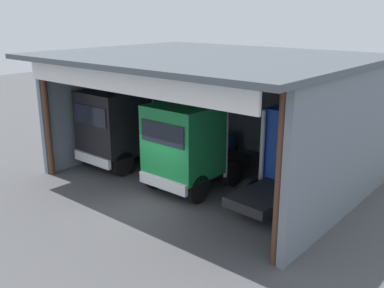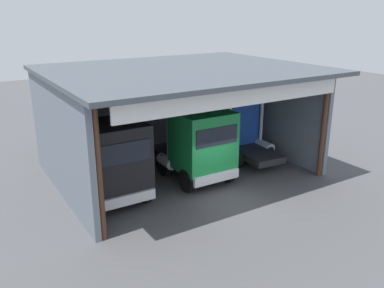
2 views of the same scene
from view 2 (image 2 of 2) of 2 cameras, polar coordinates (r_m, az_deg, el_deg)
ground_plane at (r=18.15m, az=5.44°, el=-8.30°), size 80.00×80.00×0.00m
workshop_shed at (r=21.16m, az=-3.01°, el=6.44°), size 12.68×10.49×5.48m
truck_black_center_left_bay at (r=17.78m, az=-11.26°, el=-2.28°), size 2.74×4.86×3.69m
truck_green_right_bay at (r=19.59m, az=1.05°, el=-0.13°), size 2.76×4.84×3.63m
truck_blue_left_bay at (r=23.46m, az=6.24°, el=2.78°), size 2.62×5.28×3.59m
oil_drum at (r=24.16m, az=-10.56°, el=-0.40°), size 0.58×0.58×0.95m
tool_cart at (r=23.72m, az=-10.03°, el=-0.66°), size 0.90×0.60×1.00m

